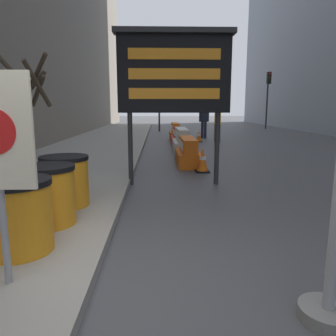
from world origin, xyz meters
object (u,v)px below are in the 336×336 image
Objects in this scene: jersey_barrier_red_striped at (178,138)px; pedestrian_passerby at (204,118)px; traffic_cone_near at (199,136)px; traffic_light_near_curb at (159,89)px; barrel_drum_middle at (47,195)px; traffic_cone_far at (181,150)px; traffic_cone_mid at (203,160)px; traffic_light_far_side at (268,88)px; jersey_barrier_orange_near at (175,133)px; jersey_barrier_orange_far at (188,153)px; barrel_drum_back at (65,181)px; barrel_drum_foreground at (17,215)px; message_board at (174,73)px; jersey_barrier_white at (182,142)px; pedestrian_worker at (218,120)px.

jersey_barrier_red_striped is 3.89m from pedestrian_passerby.
traffic_light_near_curb is (-1.84, 6.93, 2.54)m from traffic_cone_near.
traffic_cone_far is at bearing 70.62° from barrel_drum_middle.
traffic_cone_mid is at bearing -87.36° from jersey_barrier_red_striped.
pedestrian_passerby is at bearing -128.57° from traffic_light_far_side.
jersey_barrier_red_striped is at bearing 76.94° from barrel_drum_middle.
traffic_cone_far is (-0.13, -5.98, -0.08)m from jersey_barrier_orange_near.
traffic_cone_mid is at bearing -113.13° from traffic_light_far_side.
traffic_cone_far is 16.39m from traffic_light_far_side.
jersey_barrier_orange_far reaches higher than traffic_cone_mid.
traffic_light_far_side reaches higher than jersey_barrier_orange_far.
barrel_drum_foreground is at bearing -91.47° from barrel_drum_back.
traffic_cone_far is (-1.22, -5.26, 0.02)m from traffic_cone_near.
barrel_drum_back is 11.05m from traffic_cone_near.
barrel_drum_back is at bearing -133.09° from message_board.
pedestrian_passerby reaches higher than jersey_barrier_orange_far.
traffic_light_far_side is at bearing 64.02° from barrel_drum_back.
pedestrian_passerby is (1.58, 1.22, 0.67)m from jersey_barrier_orange_near.
pedestrian_passerby is (1.32, 9.28, 0.75)m from traffic_cone_mid.
traffic_light_near_curb is (-0.76, 10.72, 2.43)m from jersey_barrier_white.
barrel_drum_back is at bearing 33.76° from pedestrian_passerby.
pedestrian_worker is 0.97× the size of pedestrian_passerby.
traffic_cone_near is 0.15× the size of traffic_light_near_curb.
pedestrian_worker is at bearing -119.83° from traffic_light_far_side.
pedestrian_worker is at bearing 69.28° from barrel_drum_middle.
jersey_barrier_white reaches higher than jersey_barrier_red_striped.
jersey_barrier_orange_far is 6.25m from pedestrian_worker.
traffic_light_near_curb is (1.52, 18.27, 2.30)m from barrel_drum_middle.
barrel_drum_back is 1.26× the size of traffic_cone_far.
jersey_barrier_white is (0.52, 4.86, -1.89)m from message_board.
traffic_cone_mid is at bearing 57.51° from barrel_drum_middle.
traffic_light_near_curb reaches higher than jersey_barrier_white.
barrel_drum_foreground reaches higher than traffic_cone_mid.
jersey_barrier_orange_far is 2.92× the size of traffic_cone_far.
barrel_drum_middle is 6.45m from traffic_cone_far.
jersey_barrier_orange_far is at bearing -82.05° from traffic_cone_far.
traffic_light_far_side is at bearing -21.83° from pedestrian_worker.
traffic_cone_mid is at bearing 42.88° from pedestrian_passerby.
traffic_cone_far is at bearing -95.24° from jersey_barrier_white.
barrel_drum_back is at bearing -108.62° from jersey_barrier_white.
traffic_cone_mid is at bearing -79.08° from traffic_cone_far.
traffic_cone_mid is 0.35× the size of pedestrian_passerby.
pedestrian_passerby is at bearing 72.82° from barrel_drum_back.
jersey_barrier_white is at bearing 159.38° from pedestrian_worker.
barrel_drum_middle reaches higher than jersey_barrier_white.
traffic_light_near_curb reaches higher than pedestrian_passerby.
jersey_barrier_orange_near is 1.04× the size of pedestrian_worker.
barrel_drum_back is 9.27m from jersey_barrier_red_striped.
traffic_light_near_curb reaches higher than traffic_cone_near.
barrel_drum_back is 13.05m from pedestrian_passerby.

